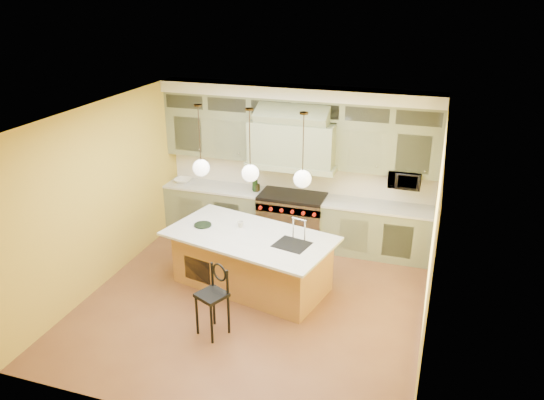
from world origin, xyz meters
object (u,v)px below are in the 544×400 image
(kitchen_island, at_px, (252,259))
(microwave, at_px, (405,179))
(range, at_px, (292,218))
(counter_stool, at_px, (213,296))

(kitchen_island, height_order, microwave, microwave)
(range, xyz_separation_m, counter_stool, (-0.25, -3.03, 0.10))
(counter_stool, bearing_deg, microwave, 79.97)
(range, bearing_deg, kitchen_island, -96.02)
(kitchen_island, distance_m, counter_stool, 1.34)
(range, distance_m, microwave, 2.18)
(counter_stool, height_order, microwave, microwave)
(range, xyz_separation_m, microwave, (1.95, 0.11, 0.96))
(kitchen_island, bearing_deg, counter_stool, -80.13)
(range, distance_m, counter_stool, 3.04)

